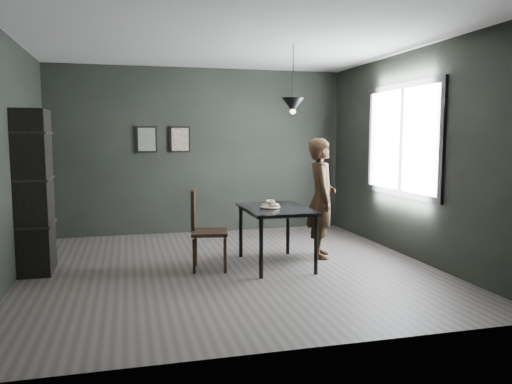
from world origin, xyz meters
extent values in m
plane|color=#383330|center=(0.00, 0.00, 0.00)|extent=(5.00, 5.00, 0.00)
cube|color=black|center=(0.00, 2.50, 1.40)|extent=(5.00, 0.10, 2.80)
cube|color=silver|center=(0.00, 0.00, 2.80)|extent=(5.00, 5.00, 0.02)
cube|color=white|center=(2.48, 0.20, 1.60)|extent=(0.02, 1.80, 1.40)
cube|color=black|center=(2.47, 0.20, 1.60)|extent=(0.04, 1.96, 1.56)
cube|color=black|center=(0.60, 0.00, 0.73)|extent=(0.80, 1.20, 0.04)
cylinder|color=black|center=(0.26, -0.54, 0.35)|extent=(0.05, 0.05, 0.71)
cylinder|color=black|center=(0.94, -0.54, 0.35)|extent=(0.05, 0.05, 0.71)
cylinder|color=black|center=(0.26, 0.54, 0.35)|extent=(0.05, 0.05, 0.71)
cylinder|color=black|center=(0.94, 0.54, 0.35)|extent=(0.05, 0.05, 0.71)
cylinder|color=silver|center=(0.52, -0.02, 0.76)|extent=(0.23, 0.23, 0.01)
torus|color=#F4E3BE|center=(0.57, -0.03, 0.78)|extent=(0.13, 0.13, 0.05)
torus|color=#F4E3BE|center=(0.47, -0.01, 0.78)|extent=(0.13, 0.13, 0.05)
torus|color=#F4E3BE|center=(0.52, -0.02, 0.83)|extent=(0.14, 0.15, 0.06)
imported|color=black|center=(1.33, 0.26, 0.81)|extent=(0.54, 0.68, 1.63)
cube|color=black|center=(-0.26, 0.00, 0.47)|extent=(0.51, 0.51, 0.04)
cube|color=black|center=(-0.45, 0.04, 0.77)|extent=(0.12, 0.44, 0.48)
cylinder|color=black|center=(-0.47, -0.15, 0.21)|extent=(0.04, 0.04, 0.43)
cylinder|color=black|center=(-0.11, -0.22, 0.21)|extent=(0.04, 0.04, 0.43)
cylinder|color=black|center=(-0.41, 0.22, 0.21)|extent=(0.04, 0.04, 0.43)
cylinder|color=black|center=(-0.04, 0.15, 0.21)|extent=(0.04, 0.04, 0.43)
cube|color=black|center=(-2.32, 0.42, 0.99)|extent=(0.38, 0.66, 1.97)
cylinder|color=black|center=(0.85, 0.10, 2.42)|extent=(0.01, 0.01, 0.75)
cone|color=black|center=(0.85, 0.10, 2.05)|extent=(0.28, 0.28, 0.18)
sphere|color=#FFE0B2|center=(0.85, 0.10, 1.97)|extent=(0.07, 0.07, 0.07)
cube|color=black|center=(-0.90, 2.47, 1.60)|extent=(0.34, 0.03, 0.44)
cube|color=#395045|center=(-0.90, 2.45, 1.60)|extent=(0.28, 0.01, 0.38)
cube|color=black|center=(-0.35, 2.47, 1.60)|extent=(0.34, 0.03, 0.44)
cube|color=brown|center=(-0.35, 2.45, 1.60)|extent=(0.28, 0.01, 0.38)
camera|label=1|loc=(-1.22, -6.03, 1.66)|focal=35.00mm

